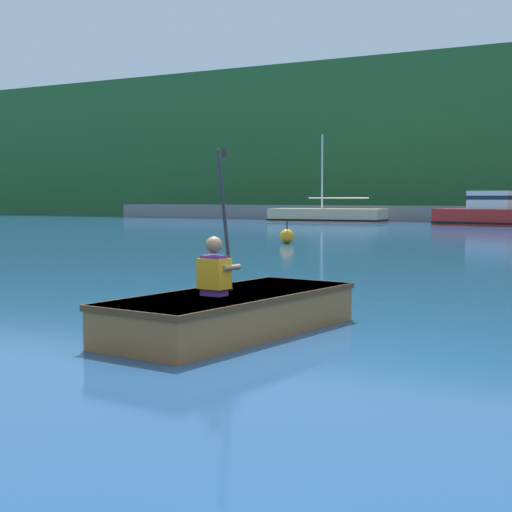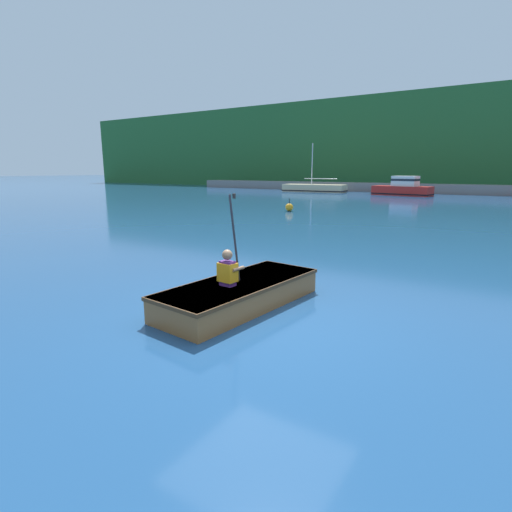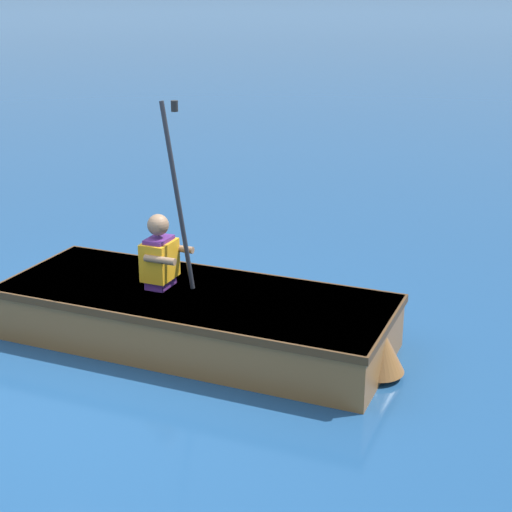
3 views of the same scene
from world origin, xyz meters
The scene contains 7 objects.
ground_plane centered at (0.00, 0.00, 0.00)m, with size 300.00×300.00×0.00m, color navy.
waterfront_warehouse_left centered at (-18.50, 48.06, 3.21)m, with size 12.13×6.83×6.40m.
moored_boat_dock_center_near centered at (-5.58, 33.05, 0.64)m, with size 5.35×2.60×1.73m.
moored_boat_dock_east_inner centered at (-14.80, 34.17, 0.36)m, with size 6.67×2.82×4.95m.
rowboat_foreground centered at (-0.73, 0.52, 0.24)m, with size 1.50×3.30×0.43m.
person_paddler centered at (-0.76, 0.18, 0.71)m, with size 0.38×0.42×1.48m.
channel_buoy centered at (-7.52, 14.95, 0.22)m, with size 0.44×0.44×0.72m.
Camera 1 is at (3.46, -6.47, 1.43)m, focal length 55.00 mm.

